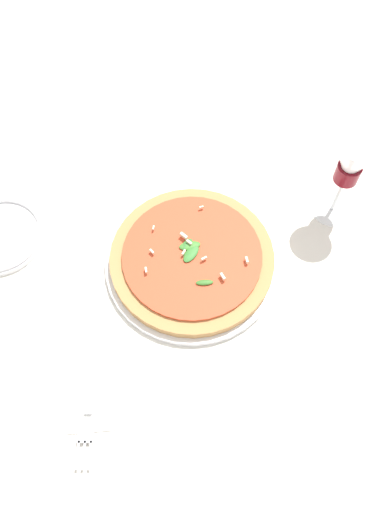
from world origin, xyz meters
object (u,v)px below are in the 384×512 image
pizza_arugula_main (192,260)px  wine_glass (351,166)px  side_plate_white (0,235)px  fork (90,396)px

pizza_arugula_main → wine_glass: size_ratio=1.66×
pizza_arugula_main → side_plate_white: (-0.06, -0.35, -0.01)m
pizza_arugula_main → wine_glass: bearing=112.4°
wine_glass → fork: (0.34, -0.44, -0.12)m
fork → pizza_arugula_main: bearing=146.2°
wine_glass → fork: bearing=-51.8°
wine_glass → side_plate_white: (0.05, -0.62, -0.12)m
wine_glass → fork: 0.57m
pizza_arugula_main → side_plate_white: 0.36m
wine_glass → fork: size_ratio=0.88×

